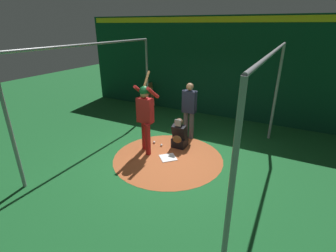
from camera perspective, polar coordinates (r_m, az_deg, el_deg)
ground_plane at (r=6.86m, az=-0.00°, el=-7.35°), size 27.60×27.60×0.00m
dirt_circle at (r=6.86m, az=-0.00°, el=-7.33°), size 2.99×2.99×0.01m
home_plate at (r=6.86m, az=-0.00°, el=-7.27°), size 0.59×0.59×0.01m
batter at (r=6.76m, az=-5.25°, el=3.11°), size 0.68×0.49×2.23m
catcher at (r=7.30m, az=2.63°, el=-2.35°), size 0.58×0.40×0.91m
umpire at (r=7.70m, az=4.90°, el=4.17°), size 0.22×0.49×1.79m
back_wall at (r=9.83m, az=11.26°, el=12.98°), size 0.22×11.60×3.71m
cage_frame at (r=6.11m, az=-0.00°, el=9.61°), size 5.37×4.64×2.95m
bat_rack at (r=11.05m, az=-3.97°, el=7.03°), size 0.70×0.19×1.05m
baseball_0 at (r=7.46m, az=-1.55°, el=-4.42°), size 0.07×0.07×0.07m
baseball_1 at (r=7.60m, az=-5.72°, el=-4.00°), size 0.07×0.07×0.07m
baseball_2 at (r=7.64m, az=-3.22°, el=-3.75°), size 0.07×0.07×0.07m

